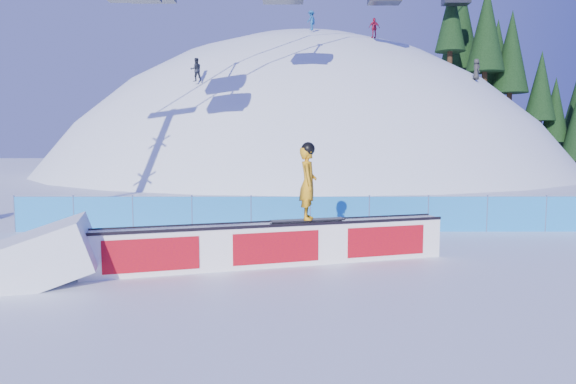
{
  "coord_description": "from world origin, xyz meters",
  "views": [
    {
      "loc": [
        -1.8,
        -12.7,
        3.07
      ],
      "look_at": [
        -1.76,
        1.6,
        1.65
      ],
      "focal_mm": 32.0,
      "sensor_mm": 36.0,
      "label": 1
    }
  ],
  "objects": [
    {
      "name": "ground",
      "position": [
        0.0,
        0.0,
        0.0
      ],
      "size": [
        160.0,
        160.0,
        0.0
      ],
      "primitive_type": "plane",
      "color": "white",
      "rests_on": "ground"
    },
    {
      "name": "snow_hill",
      "position": [
        0.0,
        42.0,
        -18.0
      ],
      "size": [
        64.0,
        64.0,
        64.0
      ],
      "color": "white",
      "rests_on": "ground"
    },
    {
      "name": "treeline",
      "position": [
        24.47,
        43.28,
        9.18
      ],
      "size": [
        26.06,
        11.14,
        21.31
      ],
      "color": "black",
      "rests_on": "ground"
    },
    {
      "name": "safety_fence",
      "position": [
        0.0,
        4.5,
        0.6
      ],
      "size": [
        22.05,
        0.05,
        1.3
      ],
      "color": "#1D7DCD",
      "rests_on": "ground"
    },
    {
      "name": "rail_box",
      "position": [
        -2.12,
        -0.23,
        0.53
      ],
      "size": [
        8.81,
        3.07,
        1.08
      ],
      "rotation": [
        0.0,
        0.0,
        0.28
      ],
      "color": "white",
      "rests_on": "ground"
    },
    {
      "name": "snow_ramp",
      "position": [
        -7.52,
        -1.78,
        0.0
      ],
      "size": [
        3.52,
        2.72,
        1.94
      ],
      "primitive_type": null,
      "rotation": [
        0.0,
        -0.31,
        0.28
      ],
      "color": "white",
      "rests_on": "ground"
    },
    {
      "name": "snowboarder",
      "position": [
        -1.27,
        0.01,
        2.05
      ],
      "size": [
        1.9,
        0.84,
        1.97
      ],
      "rotation": [
        0.0,
        0.0,
        1.51
      ],
      "color": "black",
      "rests_on": "rail_box"
    },
    {
      "name": "distant_skiers",
      "position": [
        2.01,
        29.41,
        10.88
      ],
      "size": [
        22.28,
        9.44,
        6.96
      ],
      "color": "black",
      "rests_on": "ground"
    }
  ]
}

